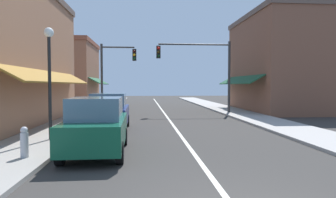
{
  "coord_description": "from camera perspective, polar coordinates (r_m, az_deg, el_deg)",
  "views": [
    {
      "loc": [
        -1.56,
        -4.72,
        2.15
      ],
      "look_at": [
        -0.14,
        13.32,
        1.34
      ],
      "focal_mm": 32.88,
      "sensor_mm": 36.0,
      "label": 1
    }
  ],
  "objects": [
    {
      "name": "storefront_right_block",
      "position": [
        27.2,
        19.97,
        6.23
      ],
      "size": [
        7.01,
        10.2,
        7.92
      ],
      "color": "brown",
      "rests_on": "ground"
    },
    {
      "name": "traffic_signal_mast_arm",
      "position": [
        23.01,
        6.55,
        6.51
      ],
      "size": [
        5.54,
        0.5,
        5.41
      ],
      "color": "#333333",
      "rests_on": "ground"
    },
    {
      "name": "sidewalk_left",
      "position": [
        23.15,
        -14.28,
        -2.69
      ],
      "size": [
        2.6,
        56.0,
        0.12
      ],
      "primitive_type": "cube",
      "color": "gray",
      "rests_on": "ground"
    },
    {
      "name": "lane_center_stripe",
      "position": [
        22.88,
        -0.56,
        -2.82
      ],
      "size": [
        0.14,
        52.0,
        0.01
      ],
      "primitive_type": "cube",
      "color": "silver",
      "rests_on": "ground"
    },
    {
      "name": "parked_car_nearest_left",
      "position": [
        9.87,
        -13.1,
        -4.89
      ],
      "size": [
        1.85,
        4.13,
        1.77
      ],
      "rotation": [
        0.0,
        0.0,
        0.02
      ],
      "color": "#0F4C33",
      "rests_on": "ground"
    },
    {
      "name": "sidewalk_right",
      "position": [
        23.88,
        12.74,
        -2.52
      ],
      "size": [
        2.6,
        56.0,
        0.12
      ],
      "primitive_type": "cube",
      "color": "#A39E99",
      "rests_on": "ground"
    },
    {
      "name": "parked_car_second_left",
      "position": [
        14.87,
        -10.86,
        -2.38
      ],
      "size": [
        1.82,
        4.12,
        1.77
      ],
      "rotation": [
        0.0,
        0.0,
        0.01
      ],
      "color": "navy",
      "rests_on": "ground"
    },
    {
      "name": "ground_plane",
      "position": [
        22.88,
        -0.56,
        -2.83
      ],
      "size": [
        80.0,
        80.0,
        0.0
      ],
      "primitive_type": "plane",
      "color": "#33302D"
    },
    {
      "name": "storefront_far_left",
      "position": [
        33.7,
        -18.24,
        4.49
      ],
      "size": [
        6.81,
        8.2,
        6.7
      ],
      "color": "#8E5B42",
      "rests_on": "ground"
    },
    {
      "name": "fire_hydrant",
      "position": [
        9.6,
        -25.09,
        -7.26
      ],
      "size": [
        0.22,
        0.22,
        0.87
      ],
      "color": "#B2B2B7",
      "rests_on": "ground"
    },
    {
      "name": "traffic_signal_left_corner",
      "position": [
        24.17,
        -10.08,
        5.73
      ],
      "size": [
        2.76,
        0.5,
        5.33
      ],
      "color": "#333333",
      "rests_on": "ground"
    },
    {
      "name": "street_lamp_left_near",
      "position": [
        12.29,
        -21.15,
        6.04
      ],
      "size": [
        0.36,
        0.36,
        4.28
      ],
      "color": "black",
      "rests_on": "ground"
    }
  ]
}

